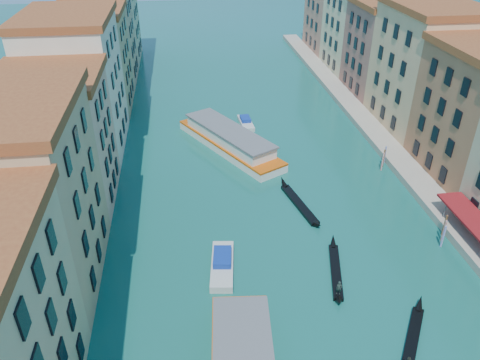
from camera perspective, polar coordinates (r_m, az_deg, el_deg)
The scene contains 9 objects.
left_bank_palazzos at distance 71.32m, azimuth -19.98°, elevation 8.67°, with size 12.80×128.40×21.00m.
right_bank_palazzos at distance 80.54m, azimuth 23.36°, elevation 10.48°, with size 12.80×128.40×21.00m.
quay at distance 80.33m, azimuth 17.04°, elevation 4.42°, with size 4.00×140.00×1.00m, color #AEA58C.
vaporetto_far at distance 75.24m, azimuth -1.32°, elevation 4.90°, with size 15.55×22.55×3.40m.
gondola_fore at distance 52.24m, azimuth 11.60°, elevation -10.71°, with size 3.46×11.11×2.24m.
gondola_right at distance 47.18m, azimuth 20.25°, elevation -17.98°, with size 6.77×9.84×2.23m.
gondola_far at distance 62.11m, azimuth 7.15°, elevation -2.75°, with size 3.49×12.31×1.76m.
motorboat_mid at distance 51.66m, azimuth -2.17°, elevation -10.18°, with size 3.29×7.77×1.56m.
motorboat_far at distance 84.14m, azimuth 0.70°, elevation 7.07°, with size 2.37×6.45×1.31m.
Camera 1 is at (-10.14, -0.26, 34.56)m, focal length 35.00 mm.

